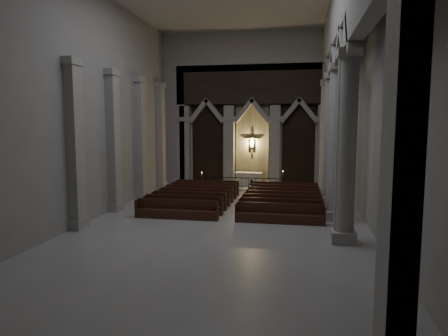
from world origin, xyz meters
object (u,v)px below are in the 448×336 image
altar_rail (248,182)px  candle_stand_left (202,185)px  candle_stand_right (283,187)px  pews (237,201)px  worshipper (251,189)px  altar (249,179)px

altar_rail → candle_stand_left: 3.51m
candle_stand_left → candle_stand_right: bearing=1.0°
candle_stand_left → candle_stand_right: 6.02m
candle_stand_right → pews: (-2.54, -5.36, -0.11)m
altar_rail → pews: 5.57m
candle_stand_left → worshipper: 4.62m
altar → pews: bearing=-88.6°
candle_stand_left → pews: size_ratio=0.14×
altar → candle_stand_left: bearing=-151.2°
altar → candle_stand_left: size_ratio=1.51×
altar → candle_stand_right: 3.21m
candle_stand_right → pews: bearing=-115.3°
candle_stand_right → worshipper: (-2.03, -2.40, 0.19)m
candle_stand_left → altar: bearing=28.8°
candle_stand_right → worshipper: bearing=-130.1°
pews → worshipper: (0.51, 2.96, 0.29)m
altar → pews: size_ratio=0.21×
candle_stand_left → worshipper: size_ratio=1.11×
altar_rail → worshipper: 2.66m
candle_stand_right → altar_rail: bearing=175.5°
candle_stand_right → altar: bearing=147.6°
altar → candle_stand_left: (-3.31, -1.82, -0.31)m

